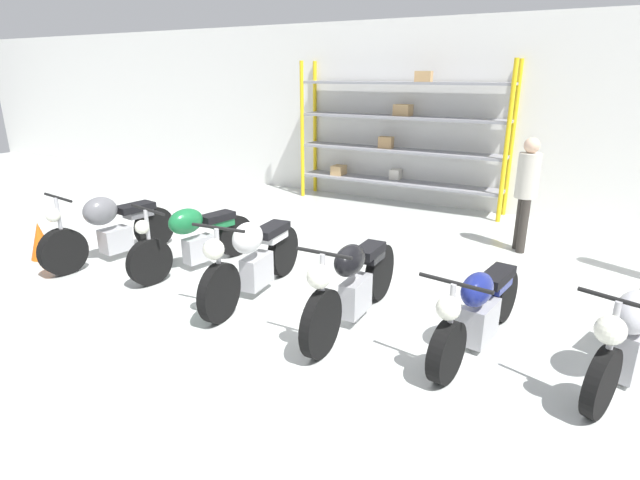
% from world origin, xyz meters
% --- Properties ---
extents(ground_plane, '(30.00, 30.00, 0.00)m').
position_xyz_m(ground_plane, '(0.00, 0.00, 0.00)').
color(ground_plane, silver).
extents(back_wall, '(30.00, 0.08, 3.60)m').
position_xyz_m(back_wall, '(0.00, 5.39, 1.80)').
color(back_wall, white).
rests_on(back_wall, ground_plane).
extents(shelving_rack, '(4.26, 0.63, 2.84)m').
position_xyz_m(shelving_rack, '(-0.80, 5.03, 1.44)').
color(shelving_rack, yellow).
rests_on(shelving_rack, ground_plane).
extents(motorcycle_grey, '(0.69, 2.06, 1.07)m').
position_xyz_m(motorcycle_grey, '(-3.23, -0.01, 0.47)').
color(motorcycle_grey, black).
rests_on(motorcycle_grey, ground_plane).
extents(motorcycle_green, '(0.74, 2.01, 1.00)m').
position_xyz_m(motorcycle_green, '(-1.91, 0.29, 0.47)').
color(motorcycle_green, black).
rests_on(motorcycle_green, ground_plane).
extents(motorcycle_white, '(0.65, 2.13, 1.07)m').
position_xyz_m(motorcycle_white, '(-0.67, -0.03, 0.50)').
color(motorcycle_white, black).
rests_on(motorcycle_white, ground_plane).
extents(motorcycle_black, '(0.57, 2.15, 1.05)m').
position_xyz_m(motorcycle_black, '(0.69, -0.13, 0.49)').
color(motorcycle_black, black).
rests_on(motorcycle_black, ground_plane).
extents(motorcycle_blue, '(0.65, 2.03, 0.94)m').
position_xyz_m(motorcycle_blue, '(1.97, 0.05, 0.41)').
color(motorcycle_blue, black).
rests_on(motorcycle_blue, ground_plane).
extents(motorcycle_silver, '(0.85, 1.96, 1.00)m').
position_xyz_m(motorcycle_silver, '(3.25, 0.12, 0.47)').
color(motorcycle_silver, black).
rests_on(motorcycle_silver, ground_plane).
extents(person_browsing, '(0.42, 0.42, 1.72)m').
position_xyz_m(person_browsing, '(1.90, 3.28, 1.01)').
color(person_browsing, '#38332D').
rests_on(person_browsing, ground_plane).
extents(traffic_cone, '(0.32, 0.32, 0.55)m').
position_xyz_m(traffic_cone, '(-4.17, -0.50, 0.28)').
color(traffic_cone, orange).
rests_on(traffic_cone, ground_plane).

